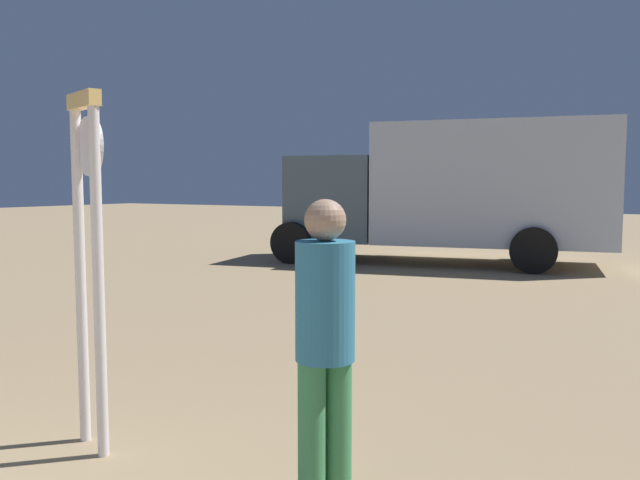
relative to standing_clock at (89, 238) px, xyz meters
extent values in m
cylinder|color=silver|center=(-0.15, 0.05, -0.28)|extent=(0.07, 0.07, 2.21)
cylinder|color=silver|center=(0.15, -0.06, -0.28)|extent=(0.07, 0.07, 2.21)
cube|color=#FDCC6C|center=(0.00, -0.01, 0.87)|extent=(0.41, 0.21, 0.10)
cylinder|color=white|center=(0.01, 0.02, 0.58)|extent=(0.37, 0.17, 0.38)
cube|color=black|center=(0.02, 0.05, 0.58)|extent=(0.03, 0.02, 0.09)
cube|color=black|center=(0.02, 0.05, 0.58)|extent=(0.13, 0.06, 0.08)
cylinder|color=#3D8C53|center=(1.74, 0.17, -0.99)|extent=(0.15, 0.15, 0.80)
cylinder|color=#3D8C53|center=(1.65, 0.04, -0.99)|extent=(0.15, 0.15, 0.80)
cylinder|color=teal|center=(1.70, 0.11, -0.27)|extent=(0.32, 0.32, 0.64)
sphere|color=#A47F64|center=(1.70, 0.11, 0.16)|extent=(0.22, 0.22, 0.22)
cube|color=silver|center=(-0.43, 10.94, 0.33)|extent=(5.21, 3.27, 2.55)
cube|color=#4E636D|center=(-3.78, 10.23, 0.00)|extent=(2.33, 2.55, 1.88)
cube|color=black|center=(-4.73, 10.03, 0.38)|extent=(0.41, 1.82, 0.83)
cylinder|color=black|center=(-4.73, 11.24, -0.94)|extent=(0.93, 0.43, 0.90)
cylinder|color=black|center=(-4.24, 8.93, -0.94)|extent=(0.93, 0.43, 0.90)
cylinder|color=black|center=(0.17, 12.27, -0.94)|extent=(0.93, 0.43, 0.90)
cylinder|color=black|center=(0.66, 9.97, -0.94)|extent=(0.93, 0.43, 0.90)
camera|label=1|loc=(3.38, -2.81, 0.35)|focal=36.29mm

